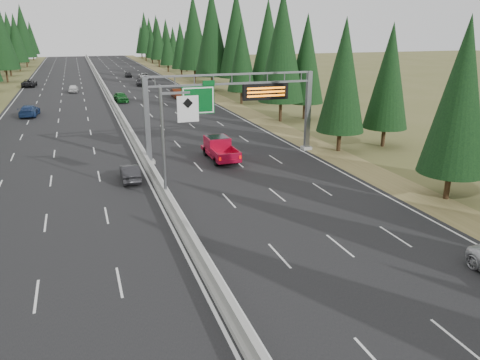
# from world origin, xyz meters

# --- Properties ---
(road) EXTENTS (32.00, 260.00, 0.08)m
(road) POSITION_xyz_m (0.00, 80.00, 0.04)
(road) COLOR black
(road) RESTS_ON ground
(shoulder_right) EXTENTS (3.60, 260.00, 0.06)m
(shoulder_right) POSITION_xyz_m (17.80, 80.00, 0.03)
(shoulder_right) COLOR olive
(shoulder_right) RESTS_ON ground
(median_barrier) EXTENTS (0.70, 260.00, 0.85)m
(median_barrier) POSITION_xyz_m (0.00, 80.00, 0.41)
(median_barrier) COLOR gray
(median_barrier) RESTS_ON road
(sign_gantry) EXTENTS (16.75, 0.98, 7.80)m
(sign_gantry) POSITION_xyz_m (8.92, 34.88, 5.27)
(sign_gantry) COLOR slate
(sign_gantry) RESTS_ON road
(hov_sign_pole) EXTENTS (2.80, 0.50, 8.00)m
(hov_sign_pole) POSITION_xyz_m (0.58, 24.97, 4.72)
(hov_sign_pole) COLOR slate
(hov_sign_pole) RESTS_ON road
(tree_row_right) EXTENTS (11.53, 238.55, 18.84)m
(tree_row_right) POSITION_xyz_m (21.99, 75.60, 9.16)
(tree_row_right) COLOR black
(tree_row_right) RESTS_ON ground
(red_pickup) EXTENTS (2.19, 6.13, 2.00)m
(red_pickup) POSITION_xyz_m (6.81, 34.63, 1.19)
(red_pickup) COLOR black
(red_pickup) RESTS_ON road
(car_ahead_green) EXTENTS (2.35, 4.87, 1.60)m
(car_ahead_green) POSITION_xyz_m (1.50, 73.61, 0.88)
(car_ahead_green) COLOR #13561D
(car_ahead_green) RESTS_ON road
(car_ahead_dkred) EXTENTS (1.65, 4.68, 1.54)m
(car_ahead_dkred) POSITION_xyz_m (11.35, 75.23, 0.85)
(car_ahead_dkred) COLOR #4F1A0B
(car_ahead_dkred) RESTS_ON road
(car_ahead_dkgrey) EXTENTS (2.37, 4.87, 1.37)m
(car_ahead_dkgrey) POSITION_xyz_m (7.75, 95.67, 0.76)
(car_ahead_dkgrey) COLOR black
(car_ahead_dkgrey) RESTS_ON road
(car_ahead_white) EXTENTS (2.42, 5.14, 1.42)m
(car_ahead_white) POSITION_xyz_m (10.22, 108.24, 0.79)
(car_ahead_white) COLOR silver
(car_ahead_white) RESTS_ON road
(car_ahead_far) EXTENTS (1.57, 3.79, 1.28)m
(car_ahead_far) POSITION_xyz_m (7.16, 114.34, 0.72)
(car_ahead_far) COLOR black
(car_ahead_far) RESTS_ON road
(car_onc_near) EXTENTS (1.46, 4.02, 1.32)m
(car_onc_near) POSITION_xyz_m (-1.89, 30.49, 0.74)
(car_onc_near) COLOR black
(car_onc_near) RESTS_ON road
(car_onc_blue) EXTENTS (2.69, 5.60, 1.57)m
(car_onc_blue) POSITION_xyz_m (-11.83, 64.28, 0.87)
(car_onc_blue) COLOR navy
(car_onc_blue) RESTS_ON road
(car_onc_white) EXTENTS (1.98, 4.33, 1.44)m
(car_onc_white) POSITION_xyz_m (-5.91, 88.93, 0.80)
(car_onc_white) COLOR silver
(car_onc_white) RESTS_ON road
(car_onc_far) EXTENTS (2.92, 5.67, 1.53)m
(car_onc_far) POSITION_xyz_m (-14.50, 101.03, 0.85)
(car_onc_far) COLOR black
(car_onc_far) RESTS_ON road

